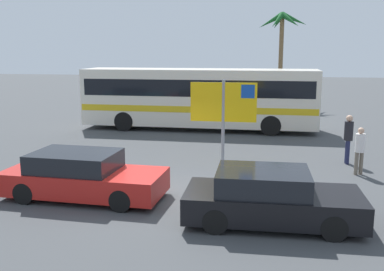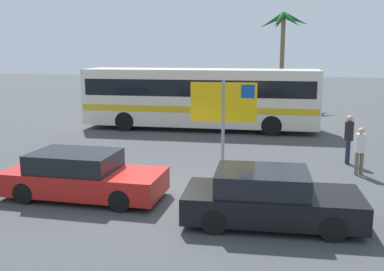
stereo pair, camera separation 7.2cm
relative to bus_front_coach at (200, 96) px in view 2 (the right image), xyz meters
name	(u,v)px [view 2 (the right image)]	position (x,y,z in m)	size (l,w,h in m)	color
ground	(161,195)	(0.68, -10.96, -1.78)	(120.00, 120.00, 0.00)	#424447
bus_front_coach	(200,96)	(0.00, 0.00, 0.00)	(12.15, 2.63, 3.17)	silver
ferry_sign	(225,106)	(2.22, -8.40, 0.54)	(2.20, 0.11, 3.20)	gray
car_red	(82,176)	(-1.48, -11.58, -1.15)	(4.58, 2.02, 1.32)	red
car_black	(269,198)	(3.77, -12.57, -1.15)	(4.27, 1.98, 1.32)	black
pedestrian_crossing_lot	(349,135)	(6.57, -6.24, -0.70)	(0.32, 0.32, 1.82)	#1E2347
pedestrian_near_sign	(360,147)	(6.71, -7.71, -0.84)	(0.32, 0.32, 1.62)	#706656
palm_tree_seaside	(284,30)	(4.42, 10.79, 3.78)	(3.58, 3.41, 6.88)	brown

